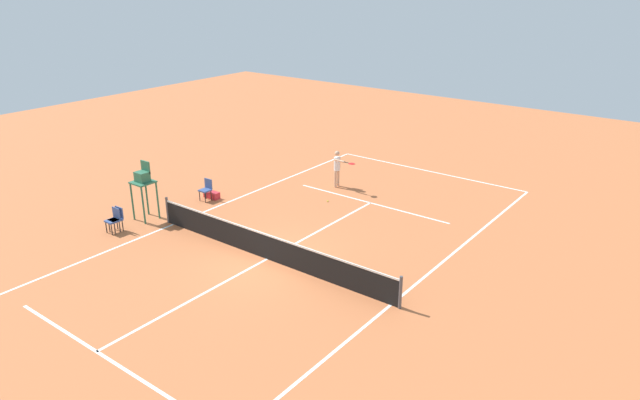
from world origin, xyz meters
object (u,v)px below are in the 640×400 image
tennis_ball (328,201)px  courtside_chair_mid (206,189)px  player_serving (338,166)px  umpire_chair (143,181)px  courtside_chair_far (114,219)px  equipment_bag (212,195)px  courtside_chair_near (117,218)px

tennis_ball → courtside_chair_mid: bearing=34.9°
player_serving → courtside_chair_mid: (3.59, 4.85, -0.50)m
umpire_chair → courtside_chair_far: umpire_chair is taller
courtside_chair_mid → courtside_chair_far: (0.30, 4.45, 0.00)m
umpire_chair → courtside_chair_mid: size_ratio=2.54×
tennis_ball → courtside_chair_mid: courtside_chair_mid is taller
equipment_bag → courtside_chair_far: bearing=86.8°
courtside_chair_far → courtside_chair_near: bearing=-99.3°
tennis_ball → umpire_chair: bearing=51.5°
player_serving → courtside_chair_far: 10.09m
player_serving → courtside_chair_near: player_serving is taller
tennis_ball → courtside_chair_near: bearing=57.8°
courtside_chair_far → umpire_chair: bearing=-87.5°
tennis_ball → courtside_chair_mid: 5.34m
courtside_chair_near → equipment_bag: bearing=-93.1°
tennis_ball → umpire_chair: (4.72, 5.94, 1.57)m
courtside_chair_far → courtside_chair_mid: bearing=-93.8°
tennis_ball → player_serving: bearing=-67.0°
courtside_chair_far → equipment_bag: courtside_chair_far is taller
umpire_chair → courtside_chair_near: umpire_chair is taller
courtside_chair_near → equipment_bag: (-0.25, -4.64, -0.38)m
player_serving → courtside_chair_mid: 6.06m
courtside_chair_far → tennis_ball: bearing=-121.9°
courtside_chair_near → courtside_chair_mid: same height
umpire_chair → player_serving: bearing=-117.0°
courtside_chair_mid → player_serving: bearing=-126.5°
courtside_chair_near → courtside_chair_mid: 4.34m
umpire_chair → courtside_chair_mid: (-0.36, -2.90, -1.07)m
tennis_ball → umpire_chair: size_ratio=0.03×
player_serving → courtside_chair_far: player_serving is taller
umpire_chair → courtside_chair_near: bearing=93.5°
umpire_chair → tennis_ball: bearing=-128.5°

